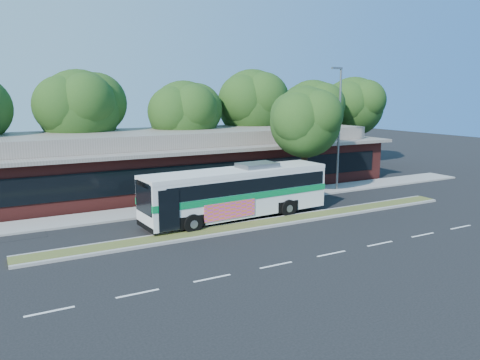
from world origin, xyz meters
The scene contains 12 objects.
ground centered at (0.00, 0.00, 0.00)m, with size 120.00×120.00×0.00m, color black.
median_strip centered at (0.00, 0.60, 0.07)m, with size 26.00×1.10×0.15m, color #455122.
sidewalk centered at (0.00, 6.40, 0.06)m, with size 44.00×2.60×0.12m, color gray.
plaza_building centered at (0.00, 12.99, 2.13)m, with size 33.20×11.20×4.45m.
lamp_post centered at (9.56, 6.00, 4.90)m, with size 0.93×0.18×9.07m.
tree_bg_b centered at (-6.57, 16.14, 6.14)m, with size 6.69×6.00×9.00m.
tree_bg_c centered at (1.40, 15.13, 5.59)m, with size 6.24×5.60×8.26m.
tree_bg_d centered at (8.45, 16.15, 6.42)m, with size 6.91×6.20×9.37m.
tree_bg_e centered at (14.42, 15.14, 5.74)m, with size 6.47×5.80×8.50m.
tree_bg_f centered at (20.43, 16.14, 6.06)m, with size 6.69×6.00×8.92m.
transit_bus centered at (-0.84, 2.40, 1.77)m, with size 11.48×3.21×3.19m.
sidewalk_tree centered at (6.35, 5.42, 5.37)m, with size 5.42×4.86×7.69m.
Camera 1 is at (-13.41, -20.80, 7.14)m, focal length 35.00 mm.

